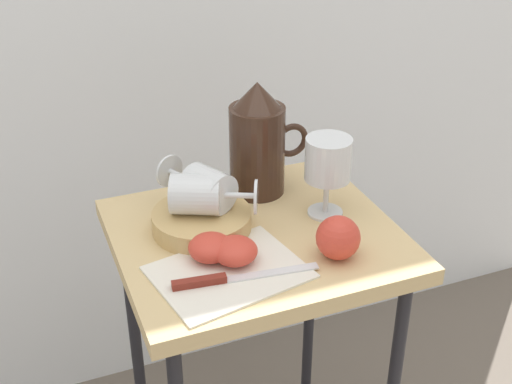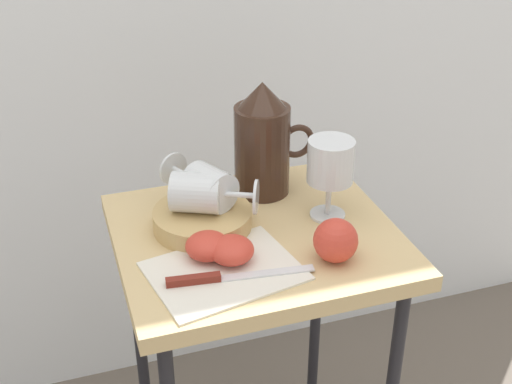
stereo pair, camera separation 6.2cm
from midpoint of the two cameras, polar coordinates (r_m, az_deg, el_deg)
table at (r=1.24m, az=-1.43°, el=-6.86°), size 0.48×0.43×0.73m
linen_napkin at (r=1.10m, az=-3.90°, el=-6.69°), size 0.26×0.21×0.00m
basket_tray at (r=1.20m, az=-6.00°, el=-2.42°), size 0.17×0.17×0.03m
pitcher at (r=1.28m, az=-1.24°, el=3.64°), size 0.16×0.10×0.22m
wine_glass_upright at (r=1.20m, az=4.54°, el=2.38°), size 0.08×0.08×0.15m
wine_glass_tipped_near at (r=1.17m, az=-6.28°, el=-0.21°), size 0.16×0.12×0.07m
wine_glass_tipped_far at (r=1.19m, az=-5.66°, el=0.33°), size 0.12×0.15×0.07m
apple_half_left at (r=1.10m, az=-3.36°, el=-4.93°), size 0.07×0.07×0.04m
apple_half_right at (r=1.11m, az=-5.38°, el=-4.64°), size 0.07×0.07×0.04m
apple_whole at (r=1.12m, az=5.27°, el=-3.83°), size 0.07×0.07×0.07m
knife at (r=1.07m, az=-4.32°, el=-7.23°), size 0.23×0.04×0.01m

